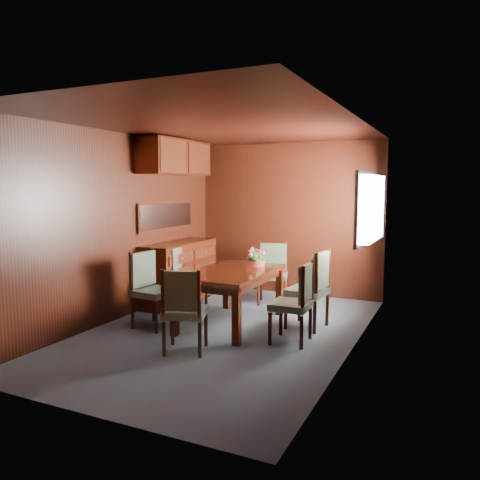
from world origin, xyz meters
The scene contains 11 objects.
ground centered at (0.00, 0.00, 0.00)m, with size 4.50×4.50×0.00m, color #38444C.
room_shell centered at (-0.10, 0.33, 1.63)m, with size 3.06×4.52×2.41m.
sideboard centered at (-1.25, 1.00, 0.45)m, with size 0.48×1.40×0.90m, color black.
dining_table centered at (-0.06, 0.30, 0.59)m, with size 0.91×1.46×0.68m.
chair_left_near centered at (-0.93, -0.18, 0.52)m, with size 0.46×0.48×0.94m.
chair_left_far centered at (-0.93, 0.63, 0.50)m, with size 0.45×0.46×0.89m.
chair_right_near centered at (0.90, -0.01, 0.50)m, with size 0.42×0.44×0.89m.
chair_right_far centered at (0.90, 0.59, 0.53)m, with size 0.48×0.50×0.96m.
chair_head centered at (-0.05, -0.81, 0.50)m, with size 0.53×0.52×0.90m.
chair_foot centered at (0.01, 1.58, 0.49)m, with size 0.52×0.50×0.89m.
flower_centerpiece centered at (0.08, 0.74, 0.81)m, with size 0.26×0.26×0.26m.
Camera 1 is at (2.45, -4.80, 1.71)m, focal length 35.00 mm.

